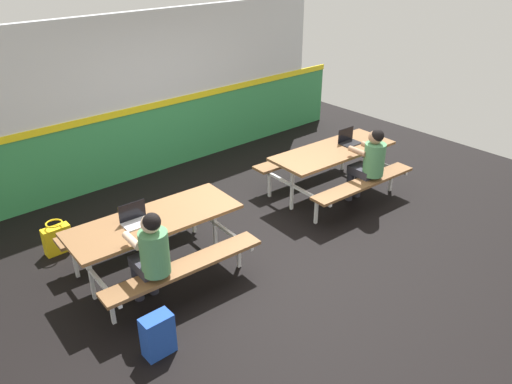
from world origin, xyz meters
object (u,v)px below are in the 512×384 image
(student_nearer, at_px, (151,253))
(backpack_dark, at_px, (158,335))
(laptop_dark, at_px, (349,140))
(picnic_table_right, at_px, (333,160))
(student_further, at_px, (370,161))
(tote_bag_bright, at_px, (57,239))
(picnic_table_left, at_px, (155,231))
(laptop_silver, at_px, (136,219))

(student_nearer, xyz_separation_m, backpack_dark, (-0.34, -0.59, -0.49))
(laptop_dark, bearing_deg, student_nearer, -171.36)
(picnic_table_right, height_order, student_further, student_further)
(tote_bag_bright, bearing_deg, student_further, -23.80)
(picnic_table_left, distance_m, backpack_dark, 1.37)
(picnic_table_left, relative_size, laptop_dark, 6.10)
(laptop_dark, bearing_deg, student_further, -111.22)
(student_nearer, xyz_separation_m, tote_bag_bright, (-0.38, 1.74, -0.51))
(laptop_dark, bearing_deg, backpack_dark, -164.23)
(student_further, relative_size, backpack_dark, 2.74)
(student_further, distance_m, backpack_dark, 3.99)
(student_nearer, xyz_separation_m, student_further, (3.58, -0.01, 0.00))
(student_nearer, bearing_deg, laptop_silver, 75.27)
(laptop_silver, distance_m, laptop_dark, 3.65)
(student_further, bearing_deg, picnic_table_left, 170.41)
(student_nearer, height_order, tote_bag_bright, student_nearer)
(backpack_dark, bearing_deg, student_further, 8.51)
(student_further, xyz_separation_m, laptop_dark, (0.23, 0.58, 0.08))
(laptop_silver, relative_size, tote_bag_bright, 0.77)
(picnic_table_right, bearing_deg, tote_bag_bright, 162.80)
(student_further, bearing_deg, laptop_dark, 68.78)
(picnic_table_left, distance_m, laptop_silver, 0.30)
(backpack_dark, height_order, tote_bag_bright, backpack_dark)
(picnic_table_right, distance_m, student_further, 0.60)
(picnic_table_left, bearing_deg, tote_bag_bright, 121.57)
(picnic_table_right, xyz_separation_m, tote_bag_bright, (-3.82, 1.18, -0.38))
(student_nearer, xyz_separation_m, laptop_silver, (0.15, 0.59, 0.08))
(picnic_table_right, relative_size, backpack_dark, 4.58)
(picnic_table_right, relative_size, tote_bag_bright, 4.69)
(picnic_table_left, distance_m, student_further, 3.27)
(laptop_silver, xyz_separation_m, tote_bag_bright, (-0.54, 1.16, -0.59))
(picnic_table_right, height_order, backpack_dark, picnic_table_right)
(student_nearer, distance_m, backpack_dark, 0.84)
(picnic_table_left, relative_size, student_further, 1.67)
(laptop_dark, relative_size, backpack_dark, 0.75)
(student_further, height_order, tote_bag_bright, student_further)
(laptop_silver, height_order, laptop_dark, same)
(picnic_table_right, xyz_separation_m, laptop_dark, (0.37, 0.02, 0.21))
(laptop_silver, relative_size, laptop_dark, 1.00)
(laptop_silver, distance_m, tote_bag_bright, 1.41)
(picnic_table_left, relative_size, student_nearer, 1.67)
(picnic_table_left, bearing_deg, student_further, -9.59)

